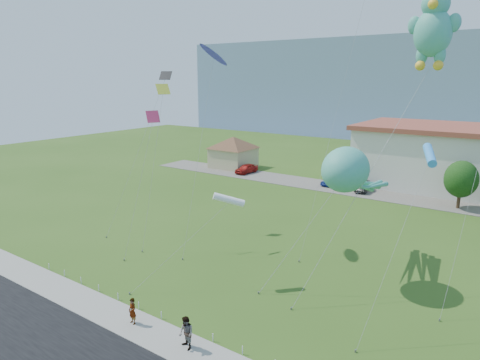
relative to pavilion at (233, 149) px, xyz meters
name	(u,v)px	position (x,y,z in m)	size (l,w,h in m)	color
ground	(188,314)	(24.00, -38.00, -3.02)	(160.00, 160.00, 0.00)	#2F5016
sidewalk	(156,335)	(24.00, -40.75, -2.97)	(80.00, 2.50, 0.10)	gray
parking_strip	(372,193)	(24.00, -3.00, -2.99)	(70.00, 6.00, 0.06)	#59544C
hill_ridge	(475,85)	(24.00, 82.00, 9.48)	(160.00, 50.00, 25.00)	gray
pavilion	(233,149)	(0.00, 0.00, 0.00)	(9.20, 9.20, 5.00)	tan
rope_fence	(173,320)	(24.00, -39.30, -2.77)	(26.05, 0.05, 0.50)	white
tree_near	(461,179)	(34.00, -4.00, 0.36)	(3.60, 3.60, 5.47)	#3F2B19
pedestrian_left	(132,311)	(22.09, -40.73, -2.12)	(0.58, 0.38, 1.60)	gray
pedestrian_right	(186,333)	(26.32, -40.72, -2.00)	(0.90, 0.70, 1.85)	gray
parked_car_red	(246,168)	(4.32, -2.54, -2.25)	(1.68, 4.18, 1.43)	#A41914
parked_car_blue	(331,181)	(18.05, -2.16, -2.34)	(1.47, 3.65, 1.24)	navy
parked_car_black	(363,186)	(22.63, -2.83, -2.30)	(1.41, 4.03, 1.33)	black
octopus_kite	(351,176)	(29.78, -26.80, 4.44)	(5.23, 12.22, 9.73)	teal
teddy_bear_kite	(433,27)	(33.37, -22.38, 14.71)	(6.19, 12.62, 20.35)	teal
small_kite_blue	(213,59)	(17.03, -26.38, 12.80)	(2.11, 6.60, 16.88)	#382AF2
small_kite_yellow	(160,109)	(13.74, -29.51, 8.73)	(1.33, 4.54, 13.79)	yellow
small_kite_white	(228,200)	(23.23, -32.72, 2.95)	(4.48, 6.90, 6.45)	white
small_kite_cyan	(429,157)	(35.36, -29.68, 6.87)	(1.81, 7.25, 10.41)	#3390E5
small_kite_pink	(150,132)	(13.48, -30.61, 6.83)	(1.78, 5.58, 11.53)	#F63661
small_kite_black	(158,96)	(10.41, -26.48, 9.59)	(2.22, 7.62, 14.95)	black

